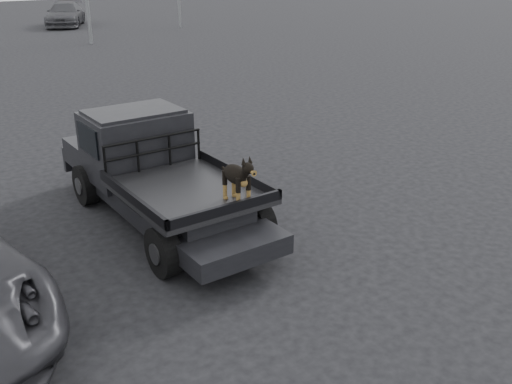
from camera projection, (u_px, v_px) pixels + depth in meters
ground at (215, 274)px, 8.39m from camera, size 120.00×120.00×0.00m
flatbed_ute at (162, 196)px, 9.91m from camera, size 2.00×5.40×0.92m
ute_cab at (135, 134)px, 10.29m from camera, size 1.72×1.30×0.88m
headache_rack at (154, 153)px, 9.78m from camera, size 1.80×0.08×0.55m
dog at (236, 179)px, 8.41m from camera, size 0.32×0.60×0.74m
distant_car_b at (65, 14)px, 37.94m from camera, size 4.17×5.60×1.51m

